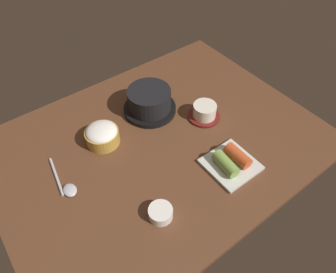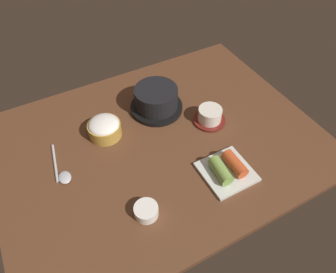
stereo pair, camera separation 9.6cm
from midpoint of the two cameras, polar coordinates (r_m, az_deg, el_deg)
name	(u,v)px [view 1 (the left image)]	position (r cm, az deg, el deg)	size (l,w,h in cm)	color
dining_table	(159,144)	(99.41, -4.38, -1.53)	(100.00, 76.00, 2.00)	#56331E
stone_pot	(149,101)	(106.19, -6.03, 6.31)	(18.02, 18.02, 8.66)	black
rice_bowl	(102,135)	(99.29, -14.71, 0.17)	(10.51, 10.51, 6.47)	#B78C38
tea_cup_with_saucer	(204,111)	(104.78, 3.99, 4.52)	(10.80, 10.80, 5.30)	maroon
kimchi_plate	(231,162)	(92.18, 8.60, -4.80)	(14.08, 14.08, 4.67)	silver
side_bowl_near	(161,213)	(82.67, -4.80, -13.94)	(6.44, 6.44, 3.04)	white
spoon	(66,186)	(93.82, -21.05, -8.66)	(4.42, 16.48, 1.35)	#B7B7BC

